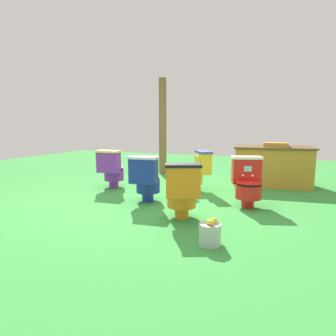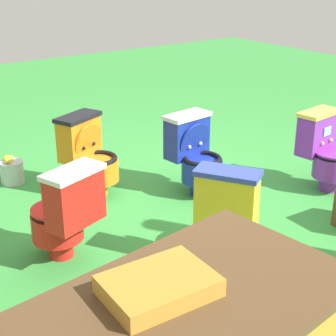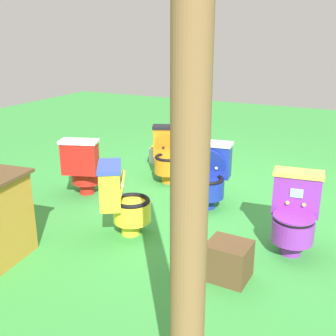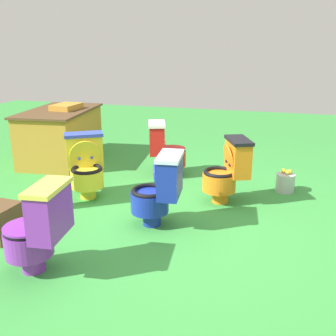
% 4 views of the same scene
% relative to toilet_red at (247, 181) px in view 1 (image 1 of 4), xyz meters
% --- Properties ---
extents(ground, '(14.00, 14.00, 0.00)m').
position_rel_toilet_red_xyz_m(ground, '(-1.36, -0.44, -0.37)').
color(ground, green).
extents(toilet_red, '(0.54, 0.60, 0.73)m').
position_rel_toilet_red_xyz_m(toilet_red, '(0.00, 0.00, 0.00)').
color(toilet_red, red).
rests_on(toilet_red, ground).
extents(toilet_purple, '(0.46, 0.54, 0.73)m').
position_rel_toilet_red_xyz_m(toilet_purple, '(-2.51, 0.25, 0.00)').
color(toilet_purple, purple).
rests_on(toilet_purple, ground).
extents(toilet_yellow, '(0.63, 0.60, 0.73)m').
position_rel_toilet_red_xyz_m(toilet_yellow, '(-0.95, 0.66, 0.00)').
color(toilet_yellow, yellow).
rests_on(toilet_yellow, ground).
extents(toilet_orange, '(0.56, 0.61, 0.73)m').
position_rel_toilet_red_xyz_m(toilet_orange, '(-0.68, -0.93, 0.00)').
color(toilet_orange, orange).
rests_on(toilet_orange, ground).
extents(toilet_blue, '(0.46, 0.54, 0.73)m').
position_rel_toilet_red_xyz_m(toilet_blue, '(-1.47, -0.38, 0.00)').
color(toilet_blue, '#192D9E').
rests_on(toilet_blue, ground).
extents(vendor_table, '(1.55, 1.03, 0.85)m').
position_rel_toilet_red_xyz_m(vendor_table, '(0.26, 1.72, 0.02)').
color(vendor_table, '#B7842D').
rests_on(vendor_table, ground).
extents(wooden_post, '(0.18, 0.18, 2.28)m').
position_rel_toilet_red_xyz_m(wooden_post, '(-2.28, 2.14, 0.77)').
color(wooden_post, brown).
rests_on(wooden_post, ground).
extents(small_crate, '(0.35, 0.31, 0.31)m').
position_rel_toilet_red_xyz_m(small_crate, '(-2.12, 0.94, -0.21)').
color(small_crate, brown).
rests_on(small_crate, ground).
extents(lemon_bucket, '(0.22, 0.22, 0.28)m').
position_rel_toilet_red_xyz_m(lemon_bucket, '(-0.16, -1.56, -0.25)').
color(lemon_bucket, '#B7B7BF').
rests_on(lemon_bucket, ground).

